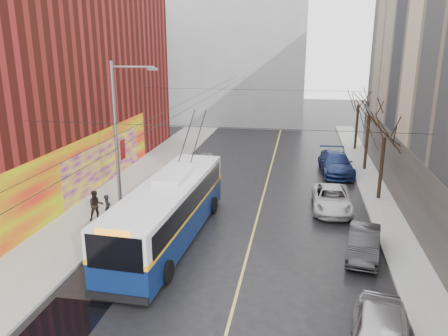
# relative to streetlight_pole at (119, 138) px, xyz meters

# --- Properties ---
(sidewalk_left) EXTENTS (4.00, 60.00, 0.15)m
(sidewalk_left) POSITION_rel_streetlight_pole_xyz_m (-1.86, 2.00, -4.77)
(sidewalk_left) COLOR gray
(sidewalk_left) RESTS_ON ground
(sidewalk_right) EXTENTS (2.00, 60.00, 0.15)m
(sidewalk_right) POSITION_rel_streetlight_pole_xyz_m (15.14, 2.00, -4.77)
(sidewalk_right) COLOR gray
(sidewalk_right) RESTS_ON ground
(lane_line) EXTENTS (0.12, 50.00, 0.01)m
(lane_line) POSITION_rel_streetlight_pole_xyz_m (7.64, 4.00, -4.84)
(lane_line) COLOR #BFB74C
(lane_line) RESTS_ON ground
(building_left) EXTENTS (12.11, 36.00, 14.00)m
(building_left) POSITION_rel_streetlight_pole_xyz_m (-9.85, 3.99, 2.14)
(building_left) COLOR #571811
(building_left) RESTS_ON ground
(building_far) EXTENTS (20.50, 12.10, 18.00)m
(building_far) POSITION_rel_streetlight_pole_xyz_m (0.14, 34.99, 4.17)
(building_far) COLOR gray
(building_far) RESTS_ON ground
(streetlight_pole) EXTENTS (2.65, 0.60, 9.00)m
(streetlight_pole) POSITION_rel_streetlight_pole_xyz_m (0.00, 0.00, 0.00)
(streetlight_pole) COLOR slate
(streetlight_pole) RESTS_ON ground
(catenary_wires) EXTENTS (18.00, 60.00, 0.22)m
(catenary_wires) POSITION_rel_streetlight_pole_xyz_m (3.60, 4.77, 1.40)
(catenary_wires) COLOR black
(tree_near) EXTENTS (3.20, 3.20, 6.40)m
(tree_near) POSITION_rel_streetlight_pole_xyz_m (15.14, 6.00, 0.13)
(tree_near) COLOR black
(tree_near) RESTS_ON ground
(tree_mid) EXTENTS (3.20, 3.20, 6.68)m
(tree_mid) POSITION_rel_streetlight_pole_xyz_m (15.14, 13.00, 0.41)
(tree_mid) COLOR black
(tree_mid) RESTS_ON ground
(tree_far) EXTENTS (3.20, 3.20, 6.57)m
(tree_far) POSITION_rel_streetlight_pole_xyz_m (15.14, 20.00, 0.30)
(tree_far) COLOR black
(tree_far) RESTS_ON ground
(puddle) EXTENTS (2.42, 3.51, 0.01)m
(puddle) POSITION_rel_streetlight_pole_xyz_m (1.68, -9.94, -4.84)
(puddle) COLOR black
(puddle) RESTS_ON ground
(pigeons_flying) EXTENTS (1.63, 2.02, 1.11)m
(pigeons_flying) POSITION_rel_streetlight_pole_xyz_m (4.21, 0.84, 1.99)
(pigeons_flying) COLOR slate
(trolleybus) EXTENTS (3.35, 12.61, 5.92)m
(trolleybus) POSITION_rel_streetlight_pole_xyz_m (3.43, -2.17, -3.20)
(trolleybus) COLOR #091A48
(trolleybus) RESTS_ON ground
(parked_car_b) EXTENTS (2.07, 4.26, 1.35)m
(parked_car_b) POSITION_rel_streetlight_pole_xyz_m (13.14, -2.32, -4.17)
(parked_car_b) COLOR #28282A
(parked_car_b) RESTS_ON ground
(parked_car_c) EXTENTS (2.37, 5.01, 1.38)m
(parked_car_c) POSITION_rel_streetlight_pole_xyz_m (12.00, 3.71, -4.15)
(parked_car_c) COLOR silver
(parked_car_c) RESTS_ON ground
(parked_car_d) EXTENTS (2.78, 5.91, 1.67)m
(parked_car_d) POSITION_rel_streetlight_pole_xyz_m (12.78, 11.76, -4.01)
(parked_car_d) COLOR navy
(parked_car_d) RESTS_ON ground
(following_car) EXTENTS (1.95, 4.11, 1.36)m
(following_car) POSITION_rel_streetlight_pole_xyz_m (2.52, 10.69, -4.17)
(following_car) COLOR #A8A7AC
(following_car) RESTS_ON ground
(pedestrian_a) EXTENTS (0.48, 0.63, 1.54)m
(pedestrian_a) POSITION_rel_streetlight_pole_xyz_m (-0.68, -0.63, -3.93)
(pedestrian_a) COLOR black
(pedestrian_a) RESTS_ON sidewalk_left
(pedestrian_b) EXTENTS (1.08, 1.04, 1.76)m
(pedestrian_b) POSITION_rel_streetlight_pole_xyz_m (-1.34, -0.71, -3.82)
(pedestrian_b) COLOR black
(pedestrian_b) RESTS_ON sidewalk_left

